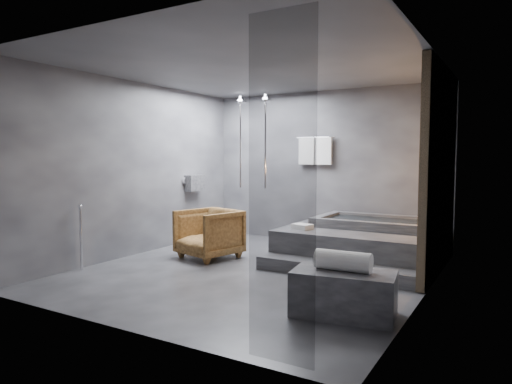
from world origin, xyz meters
The scene contains 7 objects.
room centered at (0.40, 0.24, 1.73)m, with size 5.00×5.04×2.82m.
tub_deck centered at (1.05, 1.45, 0.25)m, with size 2.20×2.00×0.50m, color #2D2D2F.
tub_step centered at (1.05, 0.27, 0.09)m, with size 2.20×0.36×0.18m, color #2D2D2F.
concrete_bench centered at (1.67, -1.10, 0.23)m, with size 1.01×0.55×0.45m, color #373639.
driftwood_chair centered at (-1.06, 0.34, 0.39)m, with size 0.83×0.85×0.78m, color #442911.
rolled_towel centered at (1.65, -1.10, 0.55)m, with size 0.20×0.20×0.56m, color white.
deck_towel centered at (0.32, 0.85, 0.54)m, with size 0.28×0.21×0.08m, color white.
Camera 1 is at (3.17, -5.42, 1.60)m, focal length 32.00 mm.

